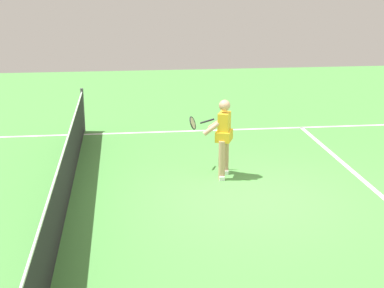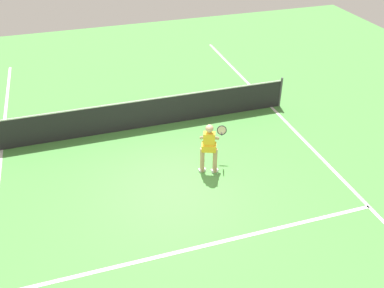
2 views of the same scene
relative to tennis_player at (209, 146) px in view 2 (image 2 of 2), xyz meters
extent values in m
plane|color=#4C9342|center=(-1.16, -0.40, -0.85)|extent=(28.49, 28.49, 0.00)
cube|color=white|center=(-1.16, -2.69, -0.84)|extent=(9.19, 0.10, 0.01)
cube|color=white|center=(3.43, -0.40, -0.84)|extent=(0.10, 19.92, 0.01)
cylinder|color=#4C4C51|center=(3.73, 2.92, -0.29)|extent=(0.08, 0.08, 1.11)
cube|color=#232326|center=(-1.16, 2.92, -0.35)|extent=(9.71, 0.02, 0.99)
cube|color=white|center=(-1.16, 2.92, 0.16)|extent=(9.71, 0.02, 0.04)
cylinder|color=tan|center=(-0.19, 0.04, -0.46)|extent=(0.13, 0.13, 0.78)
cylinder|color=tan|center=(0.15, -0.09, -0.46)|extent=(0.13, 0.13, 0.78)
cube|color=white|center=(-0.19, 0.04, -0.81)|extent=(0.20, 0.10, 0.08)
cube|color=white|center=(0.15, -0.09, -0.81)|extent=(0.20, 0.10, 0.08)
cube|color=gold|center=(-0.02, -0.02, 0.19)|extent=(0.37, 0.30, 0.52)
cube|color=gold|center=(-0.02, -0.02, -0.01)|extent=(0.48, 0.41, 0.20)
sphere|color=tan|center=(-0.02, -0.02, 0.59)|extent=(0.22, 0.22, 0.22)
cylinder|color=tan|center=(-0.10, 0.17, 0.21)|extent=(0.12, 0.48, 0.37)
cylinder|color=tan|center=(0.18, 0.06, 0.21)|extent=(0.41, 0.39, 0.37)
cylinder|color=black|center=(0.45, 0.24, 0.17)|extent=(0.14, 0.29, 0.14)
torus|color=black|center=(0.56, 0.52, 0.11)|extent=(0.31, 0.22, 0.28)
cylinder|color=beige|center=(0.56, 0.52, 0.11)|extent=(0.26, 0.17, 0.23)
camera|label=1|loc=(-10.69, 1.89, 3.05)|focal=54.14mm
camera|label=2|loc=(-3.39, -9.19, 6.56)|focal=39.84mm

